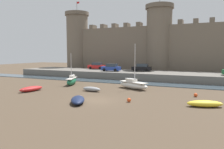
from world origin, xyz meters
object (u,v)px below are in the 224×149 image
object	(u,v)px
sailboat_foreground_left	(72,81)
rowboat_midflat_left	(78,100)
mooring_buoy_off_centre	(129,100)
sailboat_midflat_centre	(133,85)
rowboat_near_channel_left	(205,103)
car_quay_centre_east	(97,66)
car_quay_east	(111,68)
rowboat_foreground_centre	(31,89)
car_quay_centre_west	(142,68)
mooring_buoy_near_channel	(196,95)
rowboat_foreground_right	(92,89)

from	to	relation	value
sailboat_foreground_left	rowboat_midflat_left	bearing A→B (deg)	-52.57
sailboat_foreground_left	mooring_buoy_off_centre	world-z (taller)	sailboat_foreground_left
rowboat_midflat_left	sailboat_foreground_left	bearing A→B (deg)	127.43
sailboat_midflat_centre	mooring_buoy_off_centre	distance (m)	9.17
rowboat_midflat_left	rowboat_near_channel_left	bearing A→B (deg)	16.81
car_quay_centre_east	sailboat_foreground_left	bearing A→B (deg)	-76.72
rowboat_midflat_left	car_quay_east	size ratio (longest dim) A/B	0.96
rowboat_foreground_centre	car_quay_east	bearing A→B (deg)	80.04
sailboat_foreground_left	sailboat_midflat_centre	distance (m)	11.00
mooring_buoy_off_centre	car_quay_east	size ratio (longest dim) A/B	0.11
sailboat_midflat_centre	mooring_buoy_off_centre	size ratio (longest dim) A/B	14.73
car_quay_east	car_quay_centre_east	world-z (taller)	same
rowboat_foreground_centre	car_quay_centre_west	xyz separation A→B (m)	(9.57, 22.41, 1.92)
sailboat_foreground_left	sailboat_midflat_centre	size ratio (longest dim) A/B	0.79
mooring_buoy_near_channel	mooring_buoy_off_centre	bearing A→B (deg)	-136.94
rowboat_near_channel_left	mooring_buoy_off_centre	size ratio (longest dim) A/B	8.03
car_quay_centre_west	car_quay_east	world-z (taller)	same
sailboat_midflat_centre	car_quay_centre_east	size ratio (longest dim) A/B	1.62
rowboat_midflat_left	mooring_buoy_near_channel	size ratio (longest dim) A/B	8.51
sailboat_midflat_centre	mooring_buoy_off_centre	bearing A→B (deg)	-74.05
rowboat_near_channel_left	mooring_buoy_near_channel	xyz separation A→B (m)	(-1.17, 5.04, -0.12)
rowboat_foreground_right	mooring_buoy_off_centre	world-z (taller)	rowboat_foreground_right
car_quay_east	sailboat_foreground_left	bearing A→B (deg)	-99.13
rowboat_midflat_left	car_quay_centre_west	xyz separation A→B (m)	(-0.55, 25.86, 1.93)
rowboat_midflat_left	rowboat_foreground_centre	bearing A→B (deg)	161.17
sailboat_midflat_centre	rowboat_foreground_centre	distance (m)	14.92
rowboat_midflat_left	rowboat_near_channel_left	size ratio (longest dim) A/B	1.09
sailboat_foreground_left	rowboat_near_channel_left	bearing A→B (deg)	-19.16
rowboat_foreground_centre	mooring_buoy_off_centre	xyz separation A→B (m)	(15.05, -0.72, -0.14)
rowboat_foreground_right	car_quay_centre_east	xyz separation A→B (m)	(-10.07, 20.19, 1.94)
car_quay_centre_east	rowboat_foreground_centre	bearing A→B (deg)	-84.65
rowboat_midflat_left	mooring_buoy_off_centre	world-z (taller)	rowboat_midflat_left
rowboat_midflat_left	rowboat_foreground_right	distance (m)	7.33
sailboat_midflat_centre	car_quay_centre_west	world-z (taller)	sailboat_midflat_centre
mooring_buoy_near_channel	car_quay_centre_east	world-z (taller)	car_quay_centre_east
rowboat_midflat_left	mooring_buoy_off_centre	xyz separation A→B (m)	(4.93, 2.73, -0.13)
rowboat_midflat_left	rowboat_foreground_right	bearing A→B (deg)	108.03
rowboat_near_channel_left	car_quay_centre_west	xyz separation A→B (m)	(-13.22, 22.03, 1.94)
rowboat_foreground_right	car_quay_centre_west	distance (m)	19.07
rowboat_midflat_left	mooring_buoy_off_centre	distance (m)	5.64
mooring_buoy_off_centre	rowboat_midflat_left	bearing A→B (deg)	-150.99
rowboat_near_channel_left	rowboat_foreground_centre	size ratio (longest dim) A/B	0.96
rowboat_foreground_right	mooring_buoy_off_centre	distance (m)	8.35
rowboat_foreground_right	rowboat_foreground_centre	bearing A→B (deg)	-155.90
sailboat_foreground_left	mooring_buoy_off_centre	distance (m)	15.96
car_quay_centre_west	car_quay_centre_east	size ratio (longest dim) A/B	1.00
rowboat_near_channel_left	rowboat_foreground_centre	xyz separation A→B (m)	(-22.80, -0.38, 0.02)
mooring_buoy_near_channel	rowboat_midflat_left	bearing A→B (deg)	-142.35
rowboat_foreground_centre	car_quay_centre_east	size ratio (longest dim) A/B	0.92
rowboat_foreground_centre	car_quay_centre_west	world-z (taller)	car_quay_centre_west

